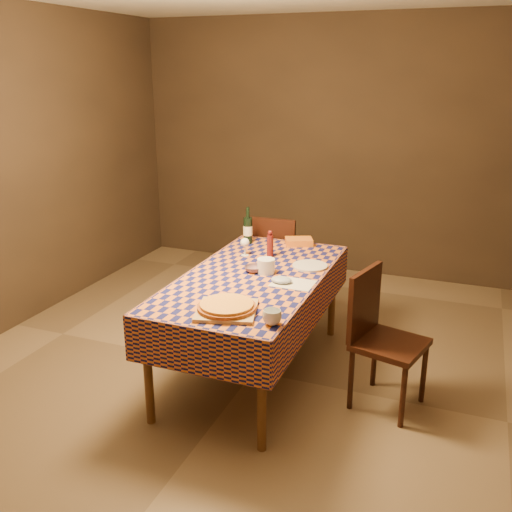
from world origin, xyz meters
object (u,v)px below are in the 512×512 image
wine_bottle (248,230)px  cutting_board (227,310)px  chair_right (379,331)px  bowl (254,269)px  white_plate (310,266)px  pizza (227,306)px  dining_table (253,286)px  chair_far (275,259)px

wine_bottle → cutting_board: bearing=-73.0°
wine_bottle → chair_right: size_ratio=0.33×
wine_bottle → chair_right: (1.24, -0.77, -0.36)m
chair_right → wine_bottle: bearing=148.1°
bowl → wine_bottle: wine_bottle is taller
bowl → white_plate: bearing=35.9°
chair_right → pizza: bearing=-144.5°
dining_table → wine_bottle: (-0.33, 0.72, 0.19)m
wine_bottle → pizza: bearing=-73.0°
bowl → chair_right: 0.98m
cutting_board → white_plate: cutting_board is taller
cutting_board → pizza: size_ratio=0.76×
dining_table → chair_right: 0.93m
chair_far → white_plate: bearing=-54.8°
cutting_board → chair_right: (0.83, 0.59, -0.26)m
cutting_board → chair_far: chair_far is taller
bowl → chair_right: size_ratio=0.15×
cutting_board → white_plate: size_ratio=1.36×
pizza → chair_right: chair_right is taller
pizza → bowl: size_ratio=3.41×
white_plate → chair_far: chair_far is taller
cutting_board → pizza: 0.03m
cutting_board → bowl: (-0.11, 0.72, 0.01)m
dining_table → bowl: bearing=109.2°
dining_table → cutting_board: cutting_board is taller
pizza → chair_right: size_ratio=0.50×
white_plate → dining_table: bearing=-134.6°
bowl → dining_table: bearing=-70.8°
dining_table → white_plate: (0.32, 0.33, 0.08)m
bowl → wine_bottle: size_ratio=0.44×
bowl → chair_far: (-0.19, 1.01, -0.27)m
wine_bottle → bowl: bearing=-64.5°
cutting_board → white_plate: 1.00m
pizza → cutting_board: bearing=180.0°
bowl → white_plate: (0.35, 0.25, -0.01)m
cutting_board → wine_bottle: (-0.42, 1.36, 0.10)m
white_plate → pizza: bearing=-103.7°
dining_table → bowl: (-0.03, 0.07, 0.10)m
bowl → chair_far: size_ratio=0.15×
chair_far → bowl: bearing=-79.3°
dining_table → cutting_board: bearing=-82.7°
wine_bottle → dining_table: bearing=-65.1°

